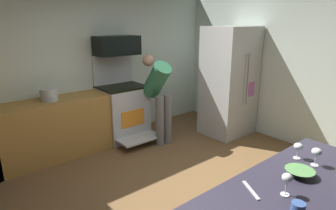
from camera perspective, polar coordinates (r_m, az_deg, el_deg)
ground_plane at (r=3.67m, az=2.40°, el=-17.31°), size 5.20×4.80×0.02m
wall_back at (r=5.08m, az=-15.53°, el=7.61°), size 5.20×0.12×2.60m
wall_right at (r=5.17m, az=24.13°, el=6.93°), size 0.12×4.80×2.60m
lower_cabinet_run at (r=4.66m, az=-22.94°, el=-4.71°), size 2.40×0.60×0.90m
oven_range at (r=5.11m, az=-9.02°, el=-1.10°), size 0.76×1.01×1.47m
microwave at (r=4.98m, az=-10.19°, el=11.63°), size 0.74×0.38×0.32m
refrigerator at (r=5.29m, az=12.14°, el=4.57°), size 0.87×0.74×1.95m
person_cook at (r=4.79m, az=-1.92°, el=2.58°), size 0.31×0.64×1.49m
mixing_bowl_small at (r=2.43m, az=24.81°, el=-12.18°), size 0.22×0.22×0.05m
wine_glass_near at (r=2.67m, az=24.62°, el=-7.67°), size 0.08×0.08×0.14m
wine_glass_mid at (r=2.11m, az=22.72°, el=-13.49°), size 0.07×0.07×0.16m
wine_glass_extra at (r=2.61m, az=27.58°, el=-8.42°), size 0.08×0.08×0.15m
mug_coffee at (r=1.98m, az=24.53°, el=-18.48°), size 0.08×0.08×0.09m
knife_chef at (r=2.14m, az=16.25°, el=-16.02°), size 0.13×0.21×0.01m
stock_pot at (r=4.53m, az=-22.71°, el=1.94°), size 0.25×0.25×0.19m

